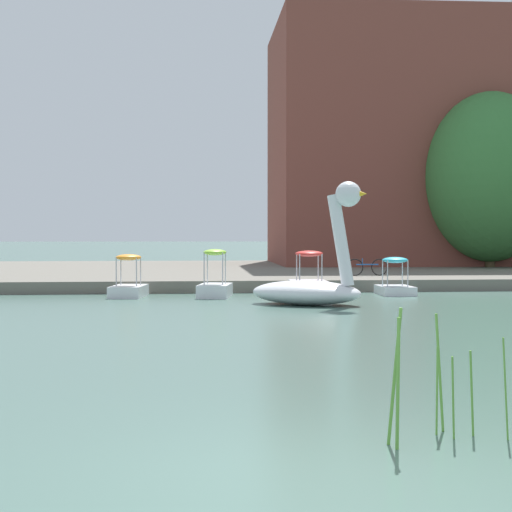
{
  "coord_description": "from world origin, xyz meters",
  "views": [
    {
      "loc": [
        -1.42,
        -6.71,
        1.99
      ],
      "look_at": [
        1.25,
        18.95,
        1.32
      ],
      "focal_mm": 58.68,
      "sensor_mm": 36.0,
      "label": 1
    }
  ],
  "objects_px": {
    "pedal_boat_cyan": "(395,283)",
    "pedal_boat_lime": "(215,284)",
    "swan_boat": "(312,280)",
    "pedal_boat_orange": "(129,285)",
    "tree_willow_near_path": "(491,177)",
    "bicycle_parked": "(367,267)",
    "pedal_boat_red": "(309,283)"
  },
  "relations": [
    {
      "from": "pedal_boat_lime",
      "to": "pedal_boat_cyan",
      "type": "bearing_deg",
      "value": 3.79
    },
    {
      "from": "swan_boat",
      "to": "pedal_boat_orange",
      "type": "bearing_deg",
      "value": 144.86
    },
    {
      "from": "pedal_boat_lime",
      "to": "bicycle_parked",
      "type": "bearing_deg",
      "value": 37.17
    },
    {
      "from": "swan_boat",
      "to": "tree_willow_near_path",
      "type": "distance_m",
      "value": 19.98
    },
    {
      "from": "pedal_boat_lime",
      "to": "tree_willow_near_path",
      "type": "xyz_separation_m",
      "value": [
        14.02,
        12.47,
        4.36
      ]
    },
    {
      "from": "swan_boat",
      "to": "pedal_boat_red",
      "type": "xyz_separation_m",
      "value": [
        0.53,
        3.7,
        -0.31
      ]
    },
    {
      "from": "pedal_boat_cyan",
      "to": "tree_willow_near_path",
      "type": "height_order",
      "value": "tree_willow_near_path"
    },
    {
      "from": "pedal_boat_orange",
      "to": "tree_willow_near_path",
      "type": "height_order",
      "value": "tree_willow_near_path"
    },
    {
      "from": "pedal_boat_cyan",
      "to": "pedal_boat_lime",
      "type": "xyz_separation_m",
      "value": [
        -5.98,
        -0.4,
        0.03
      ]
    },
    {
      "from": "pedal_boat_orange",
      "to": "pedal_boat_red",
      "type": "bearing_deg",
      "value": -0.31
    },
    {
      "from": "pedal_boat_orange",
      "to": "tree_willow_near_path",
      "type": "xyz_separation_m",
      "value": [
        16.76,
        12.12,
        4.39
      ]
    },
    {
      "from": "tree_willow_near_path",
      "to": "pedal_boat_red",
      "type": "bearing_deg",
      "value": -131.98
    },
    {
      "from": "swan_boat",
      "to": "pedal_boat_cyan",
      "type": "bearing_deg",
      "value": 47.81
    },
    {
      "from": "pedal_boat_lime",
      "to": "tree_willow_near_path",
      "type": "relative_size",
      "value": 0.24
    },
    {
      "from": "pedal_boat_red",
      "to": "pedal_boat_lime",
      "type": "distance_m",
      "value": 3.11
    },
    {
      "from": "pedal_boat_lime",
      "to": "pedal_boat_orange",
      "type": "xyz_separation_m",
      "value": [
        -2.74,
        0.35,
        -0.03
      ]
    },
    {
      "from": "pedal_boat_lime",
      "to": "bicycle_parked",
      "type": "height_order",
      "value": "pedal_boat_lime"
    },
    {
      "from": "swan_boat",
      "to": "bicycle_parked",
      "type": "distance_m",
      "value": 8.71
    },
    {
      "from": "swan_boat",
      "to": "pedal_boat_cyan",
      "type": "xyz_separation_m",
      "value": [
        3.42,
        3.78,
        -0.33
      ]
    },
    {
      "from": "pedal_boat_cyan",
      "to": "swan_boat",
      "type": "bearing_deg",
      "value": -132.19
    },
    {
      "from": "tree_willow_near_path",
      "to": "pedal_boat_cyan",
      "type": "bearing_deg",
      "value": -123.66
    },
    {
      "from": "bicycle_parked",
      "to": "tree_willow_near_path",
      "type": "bearing_deg",
      "value": 44.67
    },
    {
      "from": "pedal_boat_cyan",
      "to": "tree_willow_near_path",
      "type": "relative_size",
      "value": 0.21
    },
    {
      "from": "pedal_boat_lime",
      "to": "pedal_boat_orange",
      "type": "height_order",
      "value": "pedal_boat_lime"
    },
    {
      "from": "pedal_boat_cyan",
      "to": "pedal_boat_lime",
      "type": "bearing_deg",
      "value": -176.21
    },
    {
      "from": "pedal_boat_red",
      "to": "pedal_boat_cyan",
      "type": "bearing_deg",
      "value": 1.58
    },
    {
      "from": "pedal_boat_cyan",
      "to": "pedal_boat_lime",
      "type": "distance_m",
      "value": 6.0
    },
    {
      "from": "swan_boat",
      "to": "pedal_boat_red",
      "type": "height_order",
      "value": "swan_boat"
    },
    {
      "from": "pedal_boat_orange",
      "to": "bicycle_parked",
      "type": "distance_m",
      "value": 9.77
    },
    {
      "from": "pedal_boat_orange",
      "to": "bicycle_parked",
      "type": "height_order",
      "value": "pedal_boat_orange"
    },
    {
      "from": "swan_boat",
      "to": "tree_willow_near_path",
      "type": "xyz_separation_m",
      "value": [
        11.46,
        15.85,
        4.06
      ]
    },
    {
      "from": "tree_willow_near_path",
      "to": "bicycle_parked",
      "type": "relative_size",
      "value": 5.23
    }
  ]
}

